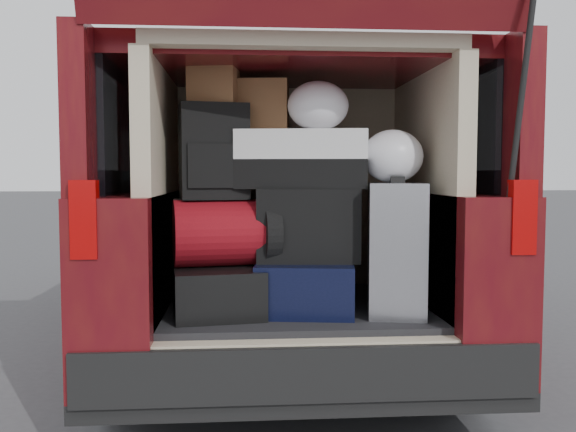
# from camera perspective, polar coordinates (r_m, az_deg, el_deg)

# --- Properties ---
(minivan) EXTENTS (1.90, 5.35, 2.77)m
(minivan) POSITION_cam_1_polar(r_m,az_deg,el_deg) (4.56, -1.01, 0.42)
(minivan) COLOR black
(minivan) RESTS_ON ground
(load_floor) EXTENTS (1.24, 1.05, 0.55)m
(load_floor) POSITION_cam_1_polar(r_m,az_deg,el_deg) (3.12, 0.71, -13.17)
(load_floor) COLOR black
(load_floor) RESTS_ON ground
(black_hardshell) EXTENTS (0.47, 0.59, 0.22)m
(black_hardshell) POSITION_cam_1_polar(r_m,az_deg,el_deg) (2.88, -6.72, -6.75)
(black_hardshell) COLOR black
(black_hardshell) RESTS_ON load_floor
(navy_hardshell) EXTENTS (0.51, 0.60, 0.24)m
(navy_hardshell) POSITION_cam_1_polar(r_m,az_deg,el_deg) (2.92, 1.66, -6.40)
(navy_hardshell) COLOR black
(navy_hardshell) RESTS_ON load_floor
(silver_roller) EXTENTS (0.32, 0.44, 0.60)m
(silver_roller) POSITION_cam_1_polar(r_m,az_deg,el_deg) (2.86, 10.06, -2.97)
(silver_roller) COLOR silver
(silver_roller) RESTS_ON load_floor
(red_duffel) EXTENTS (0.52, 0.38, 0.31)m
(red_duffel) POSITION_cam_1_polar(r_m,az_deg,el_deg) (2.84, -5.89, -1.55)
(red_duffel) COLOR maroon
(red_duffel) RESTS_ON black_hardshell
(black_soft_case) EXTENTS (0.49, 0.32, 0.34)m
(black_soft_case) POSITION_cam_1_polar(r_m,az_deg,el_deg) (2.86, 1.88, -0.81)
(black_soft_case) COLOR black
(black_soft_case) RESTS_ON navy_hardshell
(backpack) EXTENTS (0.34, 0.24, 0.44)m
(backpack) POSITION_cam_1_polar(r_m,az_deg,el_deg) (2.86, -6.95, 5.98)
(backpack) COLOR black
(backpack) RESTS_ON red_duffel
(twotone_duffel) EXTENTS (0.64, 0.40, 0.27)m
(twotone_duffel) POSITION_cam_1_polar(r_m,az_deg,el_deg) (2.88, 1.31, 5.29)
(twotone_duffel) COLOR silver
(twotone_duffel) RESTS_ON black_soft_case
(grocery_sack_lower) EXTENTS (0.24, 0.21, 0.20)m
(grocery_sack_lower) POSITION_cam_1_polar(r_m,az_deg,el_deg) (2.92, -6.98, 12.22)
(grocery_sack_lower) COLOR brown
(grocery_sack_lower) RESTS_ON backpack
(grocery_sack_upper) EXTENTS (0.27, 0.23, 0.24)m
(grocery_sack_upper) POSITION_cam_1_polar(r_m,az_deg,el_deg) (2.99, -2.38, 10.19)
(grocery_sack_upper) COLOR brown
(grocery_sack_upper) RESTS_ON twotone_duffel
(plastic_bag_center) EXTENTS (0.32, 0.30, 0.23)m
(plastic_bag_center) POSITION_cam_1_polar(r_m,az_deg,el_deg) (2.90, 2.82, 10.24)
(plastic_bag_center) COLOR white
(plastic_bag_center) RESTS_ON twotone_duffel
(plastic_bag_right) EXTENTS (0.29, 0.27, 0.24)m
(plastic_bag_right) POSITION_cam_1_polar(r_m,az_deg,el_deg) (2.86, 9.76, 5.53)
(plastic_bag_right) COLOR white
(plastic_bag_right) RESTS_ON silver_roller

